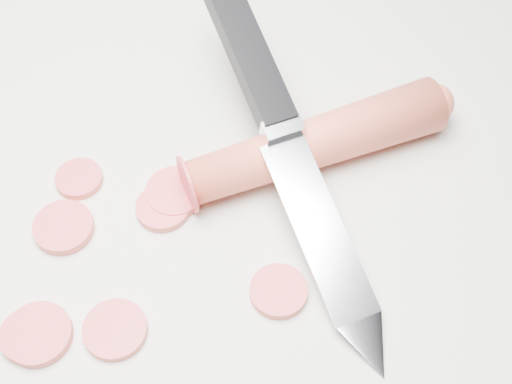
% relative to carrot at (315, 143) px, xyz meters
% --- Properties ---
extents(ground, '(2.40, 2.40, 0.00)m').
position_rel_carrot_xyz_m(ground, '(-0.07, -0.05, -0.02)').
color(ground, beige).
rests_on(ground, ground).
extents(carrot, '(0.15, 0.15, 0.03)m').
position_rel_carrot_xyz_m(carrot, '(0.00, 0.00, 0.00)').
color(carrot, '#DA4A33').
rests_on(carrot, ground).
extents(carrot_slice_0, '(0.04, 0.04, 0.01)m').
position_rel_carrot_xyz_m(carrot_slice_0, '(-0.12, -0.11, -0.02)').
color(carrot_slice_0, '#D2383D').
rests_on(carrot_slice_0, ground).
extents(carrot_slice_1, '(0.03, 0.03, 0.01)m').
position_rel_carrot_xyz_m(carrot_slice_1, '(-0.07, -0.08, -0.02)').
color(carrot_slice_1, '#D2383D').
rests_on(carrot_slice_1, ground).
extents(carrot_slice_2, '(0.04, 0.04, 0.01)m').
position_rel_carrot_xyz_m(carrot_slice_2, '(-0.07, -0.06, -0.02)').
color(carrot_slice_2, '#D2383D').
rests_on(carrot_slice_2, ground).
extents(carrot_slice_3, '(0.04, 0.04, 0.01)m').
position_rel_carrot_xyz_m(carrot_slice_3, '(-0.06, -0.16, -0.02)').
color(carrot_slice_3, '#D2383D').
rests_on(carrot_slice_3, ground).
extents(carrot_slice_4, '(0.03, 0.03, 0.01)m').
position_rel_carrot_xyz_m(carrot_slice_4, '(0.02, -0.10, -0.02)').
color(carrot_slice_4, '#D2383D').
rests_on(carrot_slice_4, ground).
extents(carrot_slice_5, '(0.03, 0.03, 0.01)m').
position_rel_carrot_xyz_m(carrot_slice_5, '(-0.13, -0.08, -0.02)').
color(carrot_slice_5, '#D2383D').
rests_on(carrot_slice_5, ground).
extents(carrot_slice_6, '(0.03, 0.03, 0.01)m').
position_rel_carrot_xyz_m(carrot_slice_6, '(-0.10, -0.18, -0.02)').
color(carrot_slice_6, '#D2383D').
rests_on(carrot_slice_6, ground).
extents(carrot_slice_7, '(0.04, 0.04, 0.01)m').
position_rel_carrot_xyz_m(carrot_slice_7, '(-0.10, -0.18, -0.02)').
color(carrot_slice_7, '#D2383D').
rests_on(carrot_slice_7, ground).
extents(kitchen_knife, '(0.22, 0.22, 0.08)m').
position_rel_carrot_xyz_m(kitchen_knife, '(-0.01, -0.03, 0.02)').
color(kitchen_knife, silver).
rests_on(kitchen_knife, ground).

